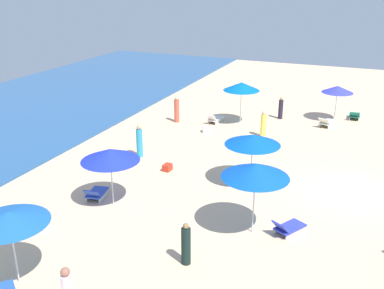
# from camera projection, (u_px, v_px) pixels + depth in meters

# --- Properties ---
(ground_plane) EXTENTS (60.00, 60.00, 0.00)m
(ground_plane) POSITION_uv_depth(u_px,v_px,m) (351.00, 193.00, 19.47)
(ground_plane) COLOR beige
(umbrella_0) EXTENTS (2.29, 2.29, 2.69)m
(umbrella_0) POSITION_uv_depth(u_px,v_px,m) (241.00, 86.00, 27.84)
(umbrella_0) COLOR silver
(umbrella_0) RESTS_ON ground_plane
(lounge_chair_0_0) EXTENTS (1.50, 0.74, 0.68)m
(lounge_chair_0_0) POSITION_uv_depth(u_px,v_px,m) (215.00, 119.00, 28.78)
(lounge_chair_0_0) COLOR silver
(lounge_chair_0_0) RESTS_ON ground_plane
(umbrella_1) EXTENTS (2.38, 2.38, 2.45)m
(umbrella_1) POSITION_uv_depth(u_px,v_px,m) (110.00, 155.00, 17.79)
(umbrella_1) COLOR silver
(umbrella_1) RESTS_ON ground_plane
(lounge_chair_1_0) EXTENTS (1.33, 0.88, 0.63)m
(lounge_chair_1_0) POSITION_uv_depth(u_px,v_px,m) (96.00, 193.00, 18.93)
(lounge_chair_1_0) COLOR silver
(lounge_chair_1_0) RESTS_ON ground_plane
(umbrella_2) EXTENTS (2.37, 2.37, 2.44)m
(umbrella_2) POSITION_uv_depth(u_px,v_px,m) (9.00, 218.00, 13.04)
(umbrella_2) COLOR silver
(umbrella_2) RESTS_ON ground_plane
(umbrella_3) EXTENTS (2.00, 2.00, 2.32)m
(umbrella_3) POSITION_uv_depth(u_px,v_px,m) (338.00, 89.00, 28.57)
(umbrella_3) COLOR silver
(umbrella_3) RESTS_ON ground_plane
(lounge_chair_3_0) EXTENTS (1.31, 0.70, 0.65)m
(lounge_chair_3_0) POSITION_uv_depth(u_px,v_px,m) (354.00, 115.00, 29.46)
(lounge_chair_3_0) COLOR silver
(lounge_chair_3_0) RESTS_ON ground_plane
(lounge_chair_3_1) EXTENTS (1.65, 1.05, 0.68)m
(lounge_chair_3_1) POSITION_uv_depth(u_px,v_px,m) (327.00, 122.00, 28.08)
(lounge_chair_3_1) COLOR silver
(lounge_chair_3_1) RESTS_ON ground_plane
(umbrella_4) EXTENTS (2.44, 2.44, 2.76)m
(umbrella_4) POSITION_uv_depth(u_px,v_px,m) (255.00, 170.00, 15.65)
(umbrella_4) COLOR silver
(umbrella_4) RESTS_ON ground_plane
(lounge_chair_4_0) EXTENTS (1.46, 1.18, 0.64)m
(lounge_chair_4_0) POSITION_uv_depth(u_px,v_px,m) (288.00, 228.00, 16.36)
(lounge_chair_4_0) COLOR silver
(lounge_chair_4_0) RESTS_ON ground_plane
(umbrella_5) EXTENTS (2.47, 2.47, 2.40)m
(umbrella_5) POSITION_uv_depth(u_px,v_px,m) (253.00, 140.00, 19.53)
(umbrella_5) COLOR silver
(umbrella_5) RESTS_ON ground_plane
(beachgoer_0) EXTENTS (0.34, 0.34, 1.48)m
(beachgoer_0) POSITION_uv_depth(u_px,v_px,m) (281.00, 108.00, 29.44)
(beachgoer_0) COLOR #272132
(beachgoer_0) RESTS_ON ground_plane
(beachgoer_1) EXTENTS (0.46, 0.46, 1.73)m
(beachgoer_1) POSITION_uv_depth(u_px,v_px,m) (139.00, 142.00, 23.16)
(beachgoer_1) COLOR #2D9CC5
(beachgoer_1) RESTS_ON ground_plane
(beachgoer_2) EXTENTS (0.47, 0.47, 1.59)m
(beachgoer_2) POSITION_uv_depth(u_px,v_px,m) (263.00, 125.00, 26.10)
(beachgoer_2) COLOR #F9EF5E
(beachgoer_2) RESTS_ON ground_plane
(beachgoer_3) EXTENTS (0.44, 0.44, 1.50)m
(beachgoer_3) POSITION_uv_depth(u_px,v_px,m) (186.00, 245.00, 14.48)
(beachgoer_3) COLOR black
(beachgoer_3) RESTS_ON ground_plane
(beachgoer_5) EXTENTS (0.36, 0.36, 1.70)m
(beachgoer_5) POSITION_uv_depth(u_px,v_px,m) (177.00, 110.00, 28.74)
(beachgoer_5) COLOR #D85642
(beachgoer_5) RESTS_ON ground_plane
(cooler_box_0) EXTENTS (0.48, 0.38, 0.33)m
(cooler_box_0) POSITION_uv_depth(u_px,v_px,m) (167.00, 167.00, 21.69)
(cooler_box_0) COLOR red
(cooler_box_0) RESTS_ON ground_plane
(cooler_box_1) EXTENTS (0.58, 0.40, 0.39)m
(cooler_box_1) POSITION_uv_depth(u_px,v_px,m) (39.00, 224.00, 16.69)
(cooler_box_1) COLOR white
(cooler_box_1) RESTS_ON ground_plane
(cooler_box_2) EXTENTS (0.55, 0.63, 0.36)m
(cooler_box_2) POSITION_uv_depth(u_px,v_px,m) (207.00, 129.00, 27.05)
(cooler_box_2) COLOR white
(cooler_box_2) RESTS_ON ground_plane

